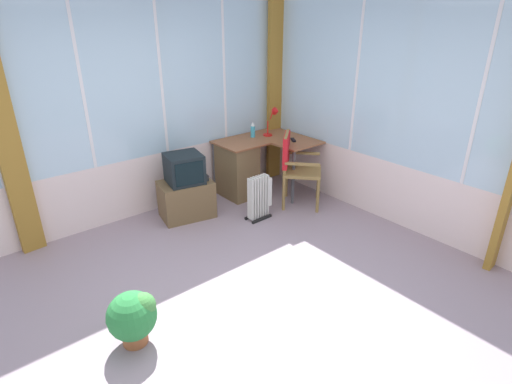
% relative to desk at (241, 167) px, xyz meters
% --- Properties ---
extents(ground, '(5.64, 5.39, 0.06)m').
position_rel_desk_xyz_m(ground, '(-1.38, -1.85, -0.45)').
color(ground, gray).
extents(north_window_panel, '(4.64, 0.07, 2.72)m').
position_rel_desk_xyz_m(north_window_panel, '(-1.38, 0.37, 0.94)').
color(north_window_panel, silver).
rests_on(north_window_panel, ground).
extents(east_window_panel, '(0.07, 4.39, 2.72)m').
position_rel_desk_xyz_m(east_window_panel, '(0.97, -1.85, 0.94)').
color(east_window_panel, silver).
rests_on(east_window_panel, ground).
extents(curtain_north_left, '(0.24, 0.09, 2.62)m').
position_rel_desk_xyz_m(curtain_north_left, '(-2.66, 0.29, 0.89)').
color(curtain_north_left, '#A1722B').
rests_on(curtain_north_left, ground).
extents(curtain_corner, '(0.24, 0.08, 2.62)m').
position_rel_desk_xyz_m(curtain_corner, '(0.84, 0.24, 0.89)').
color(curtain_corner, '#A1722B').
rests_on(curtain_corner, ground).
extents(desk, '(1.21, 1.05, 0.77)m').
position_rel_desk_xyz_m(desk, '(0.00, 0.00, 0.00)').
color(desk, '#925837').
rests_on(desk, ground).
extents(desk_lamp, '(0.22, 0.19, 0.41)m').
position_rel_desk_xyz_m(desk_lamp, '(0.58, -0.04, 0.62)').
color(desk_lamp, red).
rests_on(desk_lamp, desk).
extents(tv_remote, '(0.12, 0.15, 0.02)m').
position_rel_desk_xyz_m(tv_remote, '(0.61, -0.40, 0.36)').
color(tv_remote, black).
rests_on(tv_remote, desk).
extents(spray_bottle, '(0.06, 0.06, 0.22)m').
position_rel_desk_xyz_m(spray_bottle, '(0.30, 0.09, 0.46)').
color(spray_bottle, '#3FAECC').
rests_on(spray_bottle, desk).
extents(wooden_armchair, '(0.68, 0.68, 0.98)m').
position_rel_desk_xyz_m(wooden_armchair, '(0.34, -0.68, 0.20)').
color(wooden_armchair, olive).
rests_on(wooden_armchair, ground).
extents(tv_on_stand, '(0.72, 0.56, 0.83)m').
position_rel_desk_xyz_m(tv_on_stand, '(-0.94, -0.10, -0.05)').
color(tv_on_stand, brown).
rests_on(tv_on_stand, ground).
extents(space_heater, '(0.35, 0.18, 0.57)m').
position_rel_desk_xyz_m(space_heater, '(-0.26, -0.73, -0.13)').
color(space_heater, silver).
rests_on(space_heater, ground).
extents(potted_plant, '(0.38, 0.38, 0.45)m').
position_rel_desk_xyz_m(potted_plant, '(-2.37, -1.73, -0.16)').
color(potted_plant, '#9E5831').
rests_on(potted_plant, ground).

